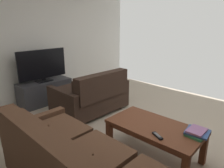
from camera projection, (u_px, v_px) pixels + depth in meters
ground_plane at (149, 142)px, 2.98m from camera, size 5.62×5.08×0.01m
wall_right at (41, 38)px, 4.41m from camera, size 0.12×5.08×2.68m
loveseat_near at (92, 95)px, 3.87m from camera, size 0.89×1.34×0.82m
coffee_table at (154, 130)px, 2.58m from camera, size 1.15×0.62×0.43m
tv_stand at (45, 92)px, 4.37m from camera, size 0.47×1.08×0.48m
flat_tv at (43, 65)px, 4.21m from camera, size 0.21×1.03×0.66m
book_stack at (197, 132)px, 2.33m from camera, size 0.28×0.27×0.07m
tv_remote at (157, 136)px, 2.31m from camera, size 0.16×0.11×0.02m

